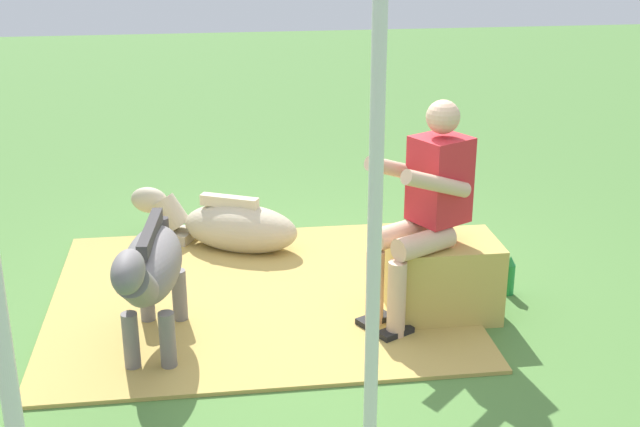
# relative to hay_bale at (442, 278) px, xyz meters

# --- Properties ---
(ground_plane) EXTENTS (24.00, 24.00, 0.00)m
(ground_plane) POSITION_rel_hay_bale_xyz_m (0.90, -0.18, -0.25)
(ground_plane) COLOR #4C7A38
(hay_patch) EXTENTS (2.66, 2.30, 0.02)m
(hay_patch) POSITION_rel_hay_bale_xyz_m (1.13, -0.38, -0.24)
(hay_patch) COLOR tan
(hay_patch) RESTS_ON ground
(hay_bale) EXTENTS (0.67, 0.47, 0.50)m
(hay_bale) POSITION_rel_hay_bale_xyz_m (0.00, 0.00, 0.00)
(hay_bale) COLOR tan
(hay_bale) RESTS_ON ground
(person_seated) EXTENTS (0.72, 0.60, 1.38)m
(person_seated) POSITION_rel_hay_bale_xyz_m (0.15, 0.06, 0.52)
(person_seated) COLOR #D8AD8C
(person_seated) RESTS_ON ground
(pony_standing) EXTENTS (0.40, 1.35, 0.88)m
(pony_standing) POSITION_rel_hay_bale_xyz_m (1.76, 0.26, 0.27)
(pony_standing) COLOR slate
(pony_standing) RESTS_ON ground
(pony_lying) EXTENTS (1.32, 0.82, 0.42)m
(pony_lying) POSITION_rel_hay_bale_xyz_m (1.29, -1.23, -0.06)
(pony_lying) COLOR tan
(pony_lying) RESTS_ON ground
(soda_bottle) EXTENTS (0.07, 0.07, 0.27)m
(soda_bottle) POSITION_rel_hay_bale_xyz_m (-0.52, -0.21, -0.12)
(soda_bottle) COLOR #268C3F
(soda_bottle) RESTS_ON ground
(tent_pole_left) EXTENTS (0.06, 0.06, 2.46)m
(tent_pole_left) POSITION_rel_hay_bale_xyz_m (0.75, 1.51, 0.98)
(tent_pole_left) COLOR silver
(tent_pole_left) RESTS_ON ground
(tent_pole_right) EXTENTS (0.06, 0.06, 2.46)m
(tent_pole_right) POSITION_rel_hay_bale_xyz_m (2.05, 2.28, 0.98)
(tent_pole_right) COLOR silver
(tent_pole_right) RESTS_ON ground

